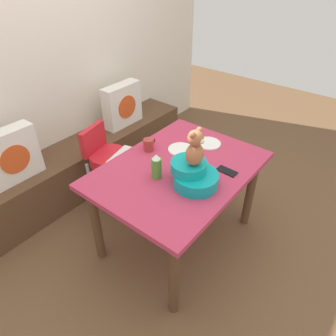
% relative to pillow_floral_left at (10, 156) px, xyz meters
% --- Properties ---
extents(ground_plane, '(8.00, 8.00, 0.00)m').
position_rel_pillow_floral_left_xyz_m(ground_plane, '(0.64, -1.19, -0.68)').
color(ground_plane, brown).
extents(back_wall, '(4.40, 0.10, 2.60)m').
position_rel_pillow_floral_left_xyz_m(back_wall, '(0.64, 0.29, 0.62)').
color(back_wall, silver).
rests_on(back_wall, ground_plane).
extents(window_bench, '(2.60, 0.44, 0.46)m').
position_rel_pillow_floral_left_xyz_m(window_bench, '(0.64, 0.02, -0.45)').
color(window_bench, brown).
rests_on(window_bench, ground_plane).
extents(pillow_floral_left, '(0.44, 0.15, 0.44)m').
position_rel_pillow_floral_left_xyz_m(pillow_floral_left, '(0.00, 0.00, 0.00)').
color(pillow_floral_left, white).
rests_on(pillow_floral_left, window_bench).
extents(pillow_floral_right, '(0.44, 0.15, 0.44)m').
position_rel_pillow_floral_left_xyz_m(pillow_floral_right, '(1.24, 0.00, 0.00)').
color(pillow_floral_right, white).
rests_on(pillow_floral_right, window_bench).
extents(dining_table, '(1.23, 0.91, 0.74)m').
position_rel_pillow_floral_left_xyz_m(dining_table, '(0.64, -1.19, -0.05)').
color(dining_table, '#B73351').
rests_on(dining_table, ground_plane).
extents(highchair, '(0.40, 0.50, 0.79)m').
position_rel_pillow_floral_left_xyz_m(highchair, '(0.62, -0.42, -0.16)').
color(highchair, red).
rests_on(highchair, ground_plane).
extents(infant_seat_teal, '(0.30, 0.33, 0.16)m').
position_rel_pillow_floral_left_xyz_m(infant_seat_teal, '(0.55, -1.37, 0.13)').
color(infant_seat_teal, '#0E9C9B').
rests_on(infant_seat_teal, dining_table).
extents(teddy_bear, '(0.13, 0.12, 0.25)m').
position_rel_pillow_floral_left_xyz_m(teddy_bear, '(0.55, -1.37, 0.34)').
color(teddy_bear, '#A6623E').
rests_on(teddy_bear, infant_seat_teal).
extents(ketchup_bottle, '(0.07, 0.07, 0.18)m').
position_rel_pillow_floral_left_xyz_m(ketchup_bottle, '(0.46, -1.13, 0.15)').
color(ketchup_bottle, '#4C8C33').
rests_on(ketchup_bottle, dining_table).
extents(coffee_mug, '(0.12, 0.08, 0.09)m').
position_rel_pillow_floral_left_xyz_m(coffee_mug, '(0.69, -0.86, 0.11)').
color(coffee_mug, '#9E332D').
rests_on(coffee_mug, dining_table).
extents(dinner_plate_near, '(0.20, 0.20, 0.01)m').
position_rel_pillow_floral_left_xyz_m(dinner_plate_near, '(1.05, -1.18, 0.07)').
color(dinner_plate_near, white).
rests_on(dinner_plate_near, dining_table).
extents(dinner_plate_far, '(0.20, 0.20, 0.01)m').
position_rel_pillow_floral_left_xyz_m(dinner_plate_far, '(0.84, -1.06, 0.07)').
color(dinner_plate_far, white).
rests_on(dinner_plate_far, dining_table).
extents(cell_phone, '(0.08, 0.15, 0.01)m').
position_rel_pillow_floral_left_xyz_m(cell_phone, '(0.81, -1.48, 0.06)').
color(cell_phone, black).
rests_on(cell_phone, dining_table).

